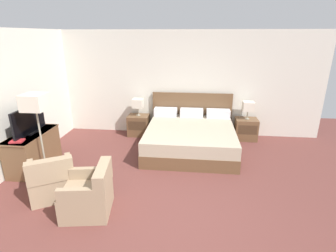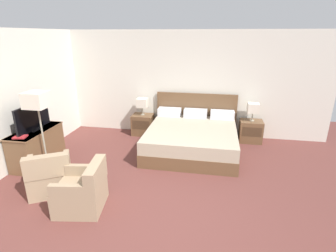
{
  "view_description": "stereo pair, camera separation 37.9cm",
  "coord_description": "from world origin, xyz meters",
  "px_view_note": "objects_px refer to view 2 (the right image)",
  "views": [
    {
      "loc": [
        0.45,
        -3.13,
        2.56
      ],
      "look_at": [
        -0.11,
        1.97,
        0.75
      ],
      "focal_mm": 28.0,
      "sensor_mm": 36.0,
      "label": 1
    },
    {
      "loc": [
        0.82,
        -3.08,
        2.56
      ],
      "look_at": [
        -0.11,
        1.97,
        0.75
      ],
      "focal_mm": 28.0,
      "sensor_mm": 36.0,
      "label": 2
    }
  ],
  "objects_px": {
    "book_red_cover": "(20,137)",
    "floor_lamp": "(37,104)",
    "armchair_companion": "(83,191)",
    "table_lamp_right": "(253,108)",
    "nightstand_left": "(143,125)",
    "nightstand_right": "(251,131)",
    "bed": "(192,137)",
    "dresser": "(37,146)",
    "armchair_by_window": "(50,176)",
    "table_lamp_left": "(142,103)",
    "tv": "(33,118)"
  },
  "relations": [
    {
      "from": "book_red_cover",
      "to": "floor_lamp",
      "type": "relative_size",
      "value": 0.14
    },
    {
      "from": "armchair_companion",
      "to": "table_lamp_right",
      "type": "bearing_deg",
      "value": 48.9
    },
    {
      "from": "nightstand_left",
      "to": "armchair_companion",
      "type": "relative_size",
      "value": 0.69
    },
    {
      "from": "nightstand_left",
      "to": "armchair_companion",
      "type": "bearing_deg",
      "value": -90.8
    },
    {
      "from": "floor_lamp",
      "to": "nightstand_right",
      "type": "bearing_deg",
      "value": 29.76
    },
    {
      "from": "nightstand_right",
      "to": "bed",
      "type": "bearing_deg",
      "value": -151.31
    },
    {
      "from": "nightstand_left",
      "to": "dresser",
      "type": "bearing_deg",
      "value": -130.14
    },
    {
      "from": "bed",
      "to": "armchair_companion",
      "type": "height_order",
      "value": "bed"
    },
    {
      "from": "bed",
      "to": "nightstand_left",
      "type": "relative_size",
      "value": 3.89
    },
    {
      "from": "dresser",
      "to": "armchair_by_window",
      "type": "bearing_deg",
      "value": -45.83
    },
    {
      "from": "nightstand_left",
      "to": "floor_lamp",
      "type": "xyz_separation_m",
      "value": [
        -1.28,
        -2.32,
        1.09
      ]
    },
    {
      "from": "nightstand_left",
      "to": "table_lamp_right",
      "type": "relative_size",
      "value": 1.23
    },
    {
      "from": "table_lamp_right",
      "to": "floor_lamp",
      "type": "distance_m",
      "value": 4.71
    },
    {
      "from": "book_red_cover",
      "to": "table_lamp_right",
      "type": "bearing_deg",
      "value": 28.45
    },
    {
      "from": "table_lamp_right",
      "to": "nightstand_right",
      "type": "bearing_deg",
      "value": -90.0
    },
    {
      "from": "dresser",
      "to": "book_red_cover",
      "type": "height_order",
      "value": "book_red_cover"
    },
    {
      "from": "nightstand_left",
      "to": "floor_lamp",
      "type": "distance_m",
      "value": 2.87
    },
    {
      "from": "table_lamp_left",
      "to": "tv",
      "type": "bearing_deg",
      "value": -130.39
    },
    {
      "from": "armchair_companion",
      "to": "floor_lamp",
      "type": "relative_size",
      "value": 0.49
    },
    {
      "from": "armchair_by_window",
      "to": "armchair_companion",
      "type": "xyz_separation_m",
      "value": [
        0.77,
        -0.33,
        0.0
      ]
    },
    {
      "from": "book_red_cover",
      "to": "floor_lamp",
      "type": "height_order",
      "value": "floor_lamp"
    },
    {
      "from": "armchair_by_window",
      "to": "dresser",
      "type": "bearing_deg",
      "value": 134.17
    },
    {
      "from": "bed",
      "to": "armchair_companion",
      "type": "distance_m",
      "value": 2.86
    },
    {
      "from": "nightstand_right",
      "to": "armchair_by_window",
      "type": "height_order",
      "value": "armchair_by_window"
    },
    {
      "from": "armchair_companion",
      "to": "nightstand_left",
      "type": "bearing_deg",
      "value": 89.2
    },
    {
      "from": "table_lamp_left",
      "to": "tv",
      "type": "height_order",
      "value": "tv"
    },
    {
      "from": "table_lamp_left",
      "to": "tv",
      "type": "xyz_separation_m",
      "value": [
        -1.69,
        -1.99,
        0.12
      ]
    },
    {
      "from": "table_lamp_left",
      "to": "book_red_cover",
      "type": "height_order",
      "value": "table_lamp_left"
    },
    {
      "from": "nightstand_right",
      "to": "table_lamp_left",
      "type": "distance_m",
      "value": 2.84
    },
    {
      "from": "table_lamp_left",
      "to": "dresser",
      "type": "distance_m",
      "value": 2.67
    },
    {
      "from": "bed",
      "to": "table_lamp_right",
      "type": "relative_size",
      "value": 4.77
    },
    {
      "from": "tv",
      "to": "book_red_cover",
      "type": "distance_m",
      "value": 0.5
    },
    {
      "from": "book_red_cover",
      "to": "nightstand_right",
      "type": "bearing_deg",
      "value": 28.44
    },
    {
      "from": "table_lamp_left",
      "to": "table_lamp_right",
      "type": "xyz_separation_m",
      "value": [
        2.78,
        0.0,
        0.0
      ]
    },
    {
      "from": "book_red_cover",
      "to": "floor_lamp",
      "type": "bearing_deg",
      "value": 13.4
    },
    {
      "from": "armchair_by_window",
      "to": "armchair_companion",
      "type": "bearing_deg",
      "value": -23.14
    },
    {
      "from": "dresser",
      "to": "floor_lamp",
      "type": "xyz_separation_m",
      "value": [
        0.41,
        -0.31,
        0.99
      ]
    },
    {
      "from": "table_lamp_left",
      "to": "armchair_by_window",
      "type": "relative_size",
      "value": 0.47
    },
    {
      "from": "armchair_by_window",
      "to": "bed",
      "type": "bearing_deg",
      "value": 44.19
    },
    {
      "from": "table_lamp_right",
      "to": "tv",
      "type": "height_order",
      "value": "tv"
    },
    {
      "from": "bed",
      "to": "nightstand_left",
      "type": "distance_m",
      "value": 1.59
    },
    {
      "from": "tv",
      "to": "floor_lamp",
      "type": "height_order",
      "value": "floor_lamp"
    },
    {
      "from": "nightstand_left",
      "to": "armchair_by_window",
      "type": "height_order",
      "value": "armchair_by_window"
    },
    {
      "from": "nightstand_left",
      "to": "tv",
      "type": "distance_m",
      "value": 2.7
    },
    {
      "from": "table_lamp_right",
      "to": "book_red_cover",
      "type": "bearing_deg",
      "value": -151.55
    },
    {
      "from": "nightstand_right",
      "to": "table_lamp_right",
      "type": "bearing_deg",
      "value": 90.0
    },
    {
      "from": "floor_lamp",
      "to": "table_lamp_left",
      "type": "bearing_deg",
      "value": 61.16
    },
    {
      "from": "nightstand_right",
      "to": "table_lamp_right",
      "type": "relative_size",
      "value": 1.23
    },
    {
      "from": "bed",
      "to": "dresser",
      "type": "relative_size",
      "value": 1.78
    },
    {
      "from": "nightstand_left",
      "to": "dresser",
      "type": "distance_m",
      "value": 2.63
    }
  ]
}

